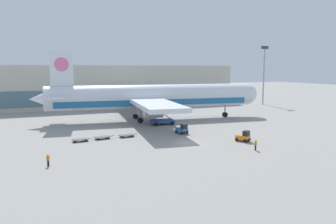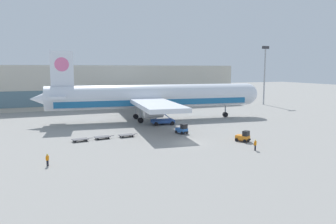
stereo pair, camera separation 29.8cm
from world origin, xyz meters
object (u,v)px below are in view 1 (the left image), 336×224
object	(u,v)px
light_mast	(264,71)
baggage_dolly_lead	(80,139)
ground_crew_near	(256,144)
ground_crew_far	(48,159)
traffic_cone_near	(255,143)
scissor_lift_loader	(163,116)
baggage_dolly_third	(127,135)
airplane_main	(151,97)
baggage_dolly_second	(102,137)
baggage_tug_mid	(182,129)
baggage_tug_foreground	(244,137)

from	to	relation	value
light_mast	baggage_dolly_lead	bearing A→B (deg)	-152.66
ground_crew_near	ground_crew_far	bearing A→B (deg)	157.54
light_mast	traffic_cone_near	bearing A→B (deg)	-130.17
scissor_lift_loader	baggage_dolly_third	world-z (taller)	scissor_lift_loader
airplane_main	scissor_lift_loader	size ratio (longest dim) A/B	10.50
scissor_lift_loader	baggage_dolly_third	bearing A→B (deg)	-131.36
light_mast	baggage_dolly_second	distance (m)	75.77
light_mast	airplane_main	world-z (taller)	light_mast
baggage_tug_mid	baggage_tug_foreground	bearing A→B (deg)	13.20
baggage_tug_mid	traffic_cone_near	world-z (taller)	baggage_tug_mid
airplane_main	ground_crew_far	bearing A→B (deg)	-122.95
airplane_main	baggage_tug_mid	distance (m)	19.19
light_mast	baggage_tug_foreground	distance (m)	64.97
baggage_dolly_second	ground_crew_far	world-z (taller)	ground_crew_far
light_mast	scissor_lift_loader	world-z (taller)	light_mast
baggage_tug_foreground	ground_crew_far	bearing A→B (deg)	-114.03
baggage_dolly_third	baggage_tug_foreground	bearing A→B (deg)	-39.10
baggage_tug_foreground	baggage_dolly_third	bearing A→B (deg)	-150.78
airplane_main	ground_crew_near	distance (m)	36.04
baggage_tug_foreground	baggage_dolly_third	world-z (taller)	baggage_tug_foreground
baggage_tug_foreground	scissor_lift_loader	bearing A→B (deg)	168.94
baggage_tug_mid	ground_crew_near	distance (m)	17.56
airplane_main	baggage_dolly_third	size ratio (longest dim) A/B	15.40
airplane_main	baggage_dolly_lead	size ratio (longest dim) A/B	15.40
light_mast	baggage_dolly_lead	size ratio (longest dim) A/B	5.55
light_mast	ground_crew_near	xyz separation A→B (m)	(-44.96, -53.67, -11.18)
baggage_tug_foreground	baggage_dolly_lead	world-z (taller)	baggage_tug_foreground
baggage_tug_mid	ground_crew_near	world-z (taller)	baggage_tug_mid
airplane_main	ground_crew_near	world-z (taller)	airplane_main
light_mast	baggage_dolly_third	distance (m)	71.78
light_mast	traffic_cone_near	xyz separation A→B (m)	(-42.68, -50.55, -11.88)
scissor_lift_loader	baggage_tug_foreground	bearing A→B (deg)	-66.39
scissor_lift_loader	ground_crew_near	distance (m)	28.83
baggage_dolly_second	ground_crew_far	size ratio (longest dim) A/B	2.22
scissor_lift_loader	traffic_cone_near	distance (m)	26.29
ground_crew_far	traffic_cone_near	world-z (taller)	ground_crew_far
baggage_dolly_lead	baggage_dolly_second	size ratio (longest dim) A/B	1.00
scissor_lift_loader	light_mast	bearing A→B (deg)	33.81
baggage_dolly_lead	baggage_dolly_third	size ratio (longest dim) A/B	1.00
light_mast	baggage_dolly_second	world-z (taller)	light_mast
light_mast	ground_crew_far	size ratio (longest dim) A/B	12.32
ground_crew_near	baggage_tug_mid	bearing A→B (deg)	91.24
baggage_dolly_second	ground_crew_near	xyz separation A→B (m)	(20.87, -18.08, 0.67)
baggage_tug_foreground	baggage_tug_mid	bearing A→B (deg)	-174.12
baggage_dolly_second	baggage_dolly_third	bearing A→B (deg)	-6.62
baggage_tug_foreground	baggage_dolly_second	bearing A→B (deg)	-145.24
scissor_lift_loader	baggage_tug_foreground	xyz separation A→B (m)	(6.73, -22.30, -1.05)
baggage_tug_foreground	baggage_tug_mid	world-z (taller)	same
scissor_lift_loader	baggage_tug_mid	xyz separation A→B (m)	(-0.41, -11.62, -1.05)
scissor_lift_loader	baggage_tug_mid	size ratio (longest dim) A/B	1.99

